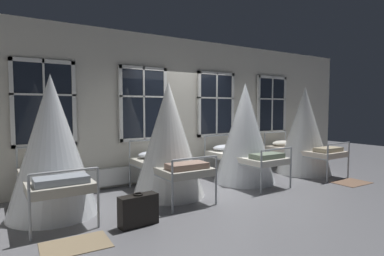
% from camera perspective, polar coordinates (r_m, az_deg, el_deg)
% --- Properties ---
extents(ground, '(20.70, 20.70, 0.00)m').
position_cam_1_polar(ground, '(6.68, 2.77, -10.76)').
color(ground, slate).
extents(back_wall_with_windows, '(11.35, 0.10, 3.28)m').
position_cam_1_polar(back_wall_with_windows, '(7.40, -2.16, 3.49)').
color(back_wall_with_windows, beige).
rests_on(back_wall_with_windows, ground).
extents(window_bank, '(6.99, 0.10, 2.48)m').
position_cam_1_polar(window_bank, '(7.33, -1.67, -1.56)').
color(window_bank, black).
rests_on(window_bank, ground).
extents(cot_first, '(1.37, 1.93, 2.20)m').
position_cam_1_polar(cot_first, '(5.34, -24.17, -3.15)').
color(cot_first, '#9EA3A8').
rests_on(cot_first, ground).
extents(cot_second, '(1.37, 1.93, 2.17)m').
position_cam_1_polar(cot_second, '(5.94, -4.30, -2.28)').
color(cot_second, '#9EA3A8').
rests_on(cot_second, ground).
extents(cot_third, '(1.37, 1.93, 2.22)m').
position_cam_1_polar(cot_third, '(7.10, 9.59, -1.11)').
color(cot_third, '#9EA3A8').
rests_on(cot_third, ground).
extents(cot_fourth, '(1.37, 1.94, 2.19)m').
position_cam_1_polar(cot_fourth, '(8.46, 19.79, -0.58)').
color(cot_fourth, '#9EA3A8').
rests_on(cot_fourth, ground).
extents(rug_first, '(0.82, 0.59, 0.01)m').
position_cam_1_polar(rug_first, '(4.30, -20.46, -19.38)').
color(rug_first, '#8E7A5B').
rests_on(rug_first, ground).
extents(rug_fourth, '(0.81, 0.58, 0.01)m').
position_cam_1_polar(rug_fourth, '(7.90, 27.08, -8.86)').
color(rug_fourth, brown).
rests_on(rug_fourth, ground).
extents(suitcase_dark, '(0.57, 0.25, 0.47)m').
position_cam_1_polar(suitcase_dark, '(4.65, -9.77, -14.54)').
color(suitcase_dark, black).
rests_on(suitcase_dark, ground).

